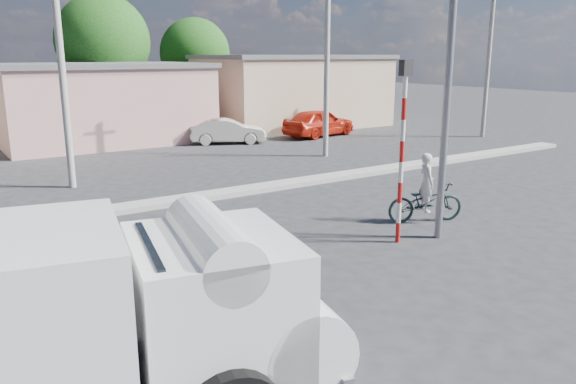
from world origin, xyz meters
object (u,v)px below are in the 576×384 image
car_cream (228,131)px  traffic_pole (403,137)px  car_red (319,122)px  bicycle (425,202)px  cyclist (426,193)px  truck (63,328)px  streetlight (447,33)px

car_cream → traffic_pole: bearing=-168.9°
car_red → bicycle: bearing=141.6°
cyclist → car_cream: 15.52m
bicycle → car_cream: bearing=14.6°
cyclist → car_cream: size_ratio=0.42×
cyclist → car_red: (7.50, 14.89, -0.03)m
bicycle → car_red: (7.50, 14.89, 0.21)m
cyclist → traffic_pole: traffic_pole is taller
truck → traffic_pole: 9.02m
car_red → cyclist: bearing=141.6°
bicycle → cyclist: 0.25m
traffic_pole → streetlight: 2.56m
bicycle → streetlight: streetlight is taller
bicycle → car_cream: size_ratio=0.55×
streetlight → bicycle: bearing=51.7°
cyclist → traffic_pole: (-1.85, -0.86, 1.79)m
bicycle → streetlight: 4.64m
cyclist → streetlight: (-0.92, -1.16, 4.16)m
traffic_pole → cyclist: bearing=24.9°
cyclist → traffic_pole: 2.72m
bicycle → car_red: bearing=-4.7°
bicycle → car_cream: 15.52m
cyclist → car_red: bearing=-4.7°
car_cream → streetlight: streetlight is taller
bicycle → cyclist: bearing=0.0°
truck → car_red: size_ratio=1.48×
truck → traffic_pole: size_ratio=1.54×
cyclist → truck: bearing=133.3°
truck → traffic_pole: traffic_pole is taller
traffic_pole → bicycle: bearing=24.9°
car_red → streetlight: bearing=140.7°
truck → bicycle: 11.02m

